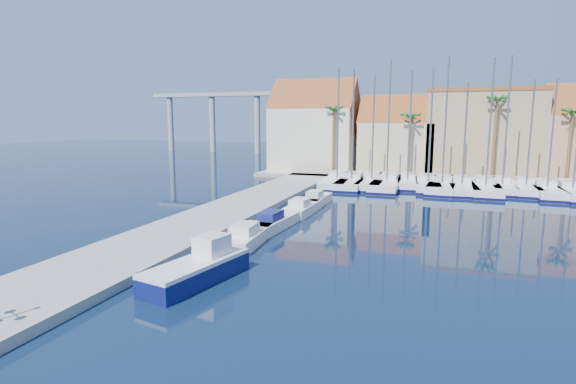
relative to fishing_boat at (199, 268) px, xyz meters
name	(u,v)px	position (x,y,z in m)	size (l,w,h in m)	color
ground	(250,296)	(3.20, -0.92, -0.71)	(260.00, 260.00, 0.00)	black
quay_west	(215,217)	(-5.80, 12.58, -0.46)	(6.00, 77.00, 0.50)	gray
shore_north	(456,176)	(13.20, 47.08, -0.46)	(54.00, 16.00, 0.50)	gray
fishing_boat	(199,268)	(0.00, 0.00, 0.00)	(3.24, 6.40, 2.14)	#0E1656
motorboat_west_0	(247,236)	(-0.58, 7.22, -0.20)	(2.39, 6.28, 1.40)	white
motorboat_west_1	(273,222)	(-0.37, 11.51, -0.20)	(2.28, 5.91, 1.40)	white
motorboat_west_2	(302,208)	(0.04, 17.26, -0.20)	(2.07, 6.02, 1.40)	white
motorboat_west_3	(316,199)	(0.10, 21.73, -0.20)	(1.87, 5.45, 1.40)	white
sailboat_0	(338,181)	(-0.69, 34.70, -0.13)	(3.79, 11.64, 13.83)	white
sailboat_1	(352,182)	(1.18, 34.34, -0.13)	(3.29, 11.26, 13.72)	white
sailboat_2	(372,182)	(3.47, 35.01, -0.14)	(3.14, 11.09, 12.94)	white
sailboat_3	(387,183)	(5.28, 34.74, -0.13)	(3.14, 11.91, 14.60)	white
sailboat_4	(407,182)	(7.51, 36.07, -0.08)	(2.87, 8.73, 13.57)	white
sailboat_5	(428,184)	(9.85, 35.27, -0.11)	(3.30, 10.28, 13.60)	white
sailboat_6	(442,185)	(11.48, 34.73, -0.12)	(3.73, 11.31, 14.81)	white
sailboat_7	(461,186)	(13.49, 34.68, -0.14)	(3.51, 10.91, 12.01)	white
sailboat_8	(485,187)	(15.98, 34.71, -0.12)	(3.18, 11.38, 14.47)	white
sailboat_9	(501,186)	(17.75, 35.86, -0.07)	(2.52, 9.09, 14.80)	white
sailboat_10	(525,188)	(20.13, 35.81, -0.12)	(2.78, 9.52, 12.22)	white
sailboat_11	(546,190)	(21.94, 34.74, -0.13)	(2.82, 10.17, 12.14)	white
sailboat_12	(570,191)	(24.26, 34.86, -0.13)	(3.37, 11.20, 13.68)	white
building_0	(315,130)	(-6.80, 46.08, 5.81)	(12.30, 9.00, 13.50)	beige
building_1	(397,139)	(5.20, 46.08, 4.59)	(10.30, 8.00, 11.00)	#C3B38A
building_2	(482,133)	(16.20, 47.08, 5.55)	(14.20, 10.20, 11.50)	tan
palm_0	(334,111)	(-2.80, 41.08, 8.37)	(2.60, 2.60, 10.15)	brown
palm_1	(410,119)	(7.20, 41.08, 7.42)	(2.60, 2.60, 9.15)	brown
palm_2	(497,103)	(17.20, 41.08, 9.31)	(2.60, 2.60, 11.15)	brown
palm_3	(572,114)	(25.20, 41.08, 7.90)	(2.60, 2.60, 9.65)	brown
viaduct	(238,110)	(-35.87, 81.08, 9.54)	(48.00, 2.20, 14.45)	#9E9E99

